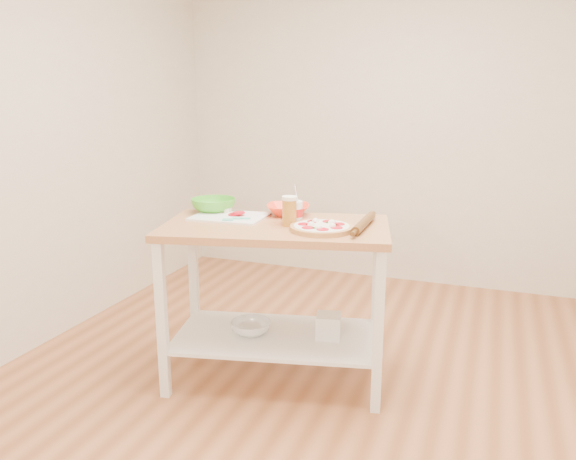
{
  "coord_description": "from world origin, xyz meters",
  "views": [
    {
      "loc": [
        0.67,
        -2.47,
        1.59
      ],
      "look_at": [
        -0.37,
        0.33,
        0.86
      ],
      "focal_mm": 35.0,
      "sensor_mm": 36.0,
      "label": 1
    }
  ],
  "objects_px": {
    "spatula": "(235,219)",
    "orange_bowl": "(288,210)",
    "knife": "(215,210)",
    "shelf_glass_bowl": "(251,327)",
    "cutting_board": "(230,216)",
    "green_bowl": "(213,205)",
    "shelf_bin": "(328,326)",
    "beer_pint": "(289,211)",
    "pizza": "(322,227)",
    "prep_island": "(276,269)",
    "rolling_pin": "(364,223)",
    "yogurt_tub": "(293,212)"
  },
  "relations": [
    {
      "from": "spatula",
      "to": "orange_bowl",
      "type": "height_order",
      "value": "orange_bowl"
    },
    {
      "from": "knife",
      "to": "shelf_glass_bowl",
      "type": "bearing_deg",
      "value": -38.05
    },
    {
      "from": "cutting_board",
      "to": "green_bowl",
      "type": "bearing_deg",
      "value": 144.36
    },
    {
      "from": "shelf_glass_bowl",
      "to": "shelf_bin",
      "type": "xyz_separation_m",
      "value": [
        0.43,
        0.11,
        0.03
      ]
    },
    {
      "from": "green_bowl",
      "to": "beer_pint",
      "type": "bearing_deg",
      "value": -17.46
    },
    {
      "from": "pizza",
      "to": "spatula",
      "type": "height_order",
      "value": "pizza"
    },
    {
      "from": "pizza",
      "to": "spatula",
      "type": "distance_m",
      "value": 0.5
    },
    {
      "from": "green_bowl",
      "to": "shelf_bin",
      "type": "relative_size",
      "value": 1.95
    },
    {
      "from": "prep_island",
      "to": "rolling_pin",
      "type": "relative_size",
      "value": 3.36
    },
    {
      "from": "cutting_board",
      "to": "yogurt_tub",
      "type": "distance_m",
      "value": 0.39
    },
    {
      "from": "spatula",
      "to": "shelf_glass_bowl",
      "type": "xyz_separation_m",
      "value": [
        0.09,
        -0.01,
        -0.62
      ]
    },
    {
      "from": "prep_island",
      "to": "green_bowl",
      "type": "xyz_separation_m",
      "value": [
        -0.46,
        0.17,
        0.29
      ]
    },
    {
      "from": "beer_pint",
      "to": "yogurt_tub",
      "type": "xyz_separation_m",
      "value": [
        -0.0,
        0.06,
        -0.02
      ]
    },
    {
      "from": "spatula",
      "to": "rolling_pin",
      "type": "xyz_separation_m",
      "value": [
        0.69,
        0.11,
        0.01
      ]
    },
    {
      "from": "rolling_pin",
      "to": "shelf_bin",
      "type": "distance_m",
      "value": 0.62
    },
    {
      "from": "knife",
      "to": "beer_pint",
      "type": "height_order",
      "value": "beer_pint"
    },
    {
      "from": "shelf_glass_bowl",
      "to": "shelf_bin",
      "type": "relative_size",
      "value": 1.71
    },
    {
      "from": "rolling_pin",
      "to": "shelf_bin",
      "type": "bearing_deg",
      "value": -173.45
    },
    {
      "from": "yogurt_tub",
      "to": "shelf_bin",
      "type": "xyz_separation_m",
      "value": [
        0.21,
        0.01,
        -0.63
      ]
    },
    {
      "from": "pizza",
      "to": "cutting_board",
      "type": "xyz_separation_m",
      "value": [
        -0.58,
        0.11,
        -0.01
      ]
    },
    {
      "from": "pizza",
      "to": "rolling_pin",
      "type": "distance_m",
      "value": 0.23
    },
    {
      "from": "orange_bowl",
      "to": "yogurt_tub",
      "type": "relative_size",
      "value": 1.14
    },
    {
      "from": "orange_bowl",
      "to": "prep_island",
      "type": "bearing_deg",
      "value": -85.09
    },
    {
      "from": "spatula",
      "to": "beer_pint",
      "type": "bearing_deg",
      "value": -16.84
    },
    {
      "from": "pizza",
      "to": "shelf_glass_bowl",
      "type": "bearing_deg",
      "value": 179.02
    },
    {
      "from": "rolling_pin",
      "to": "prep_island",
      "type": "bearing_deg",
      "value": -168.57
    },
    {
      "from": "knife",
      "to": "shelf_glass_bowl",
      "type": "distance_m",
      "value": 0.72
    },
    {
      "from": "knife",
      "to": "yogurt_tub",
      "type": "distance_m",
      "value": 0.53
    },
    {
      "from": "prep_island",
      "to": "shelf_bin",
      "type": "distance_m",
      "value": 0.44
    },
    {
      "from": "yogurt_tub",
      "to": "shelf_glass_bowl",
      "type": "distance_m",
      "value": 0.71
    },
    {
      "from": "cutting_board",
      "to": "shelf_bin",
      "type": "height_order",
      "value": "cutting_board"
    },
    {
      "from": "orange_bowl",
      "to": "beer_pint",
      "type": "xyz_separation_m",
      "value": [
        0.1,
        -0.25,
        0.05
      ]
    },
    {
      "from": "green_bowl",
      "to": "shelf_bin",
      "type": "height_order",
      "value": "green_bowl"
    },
    {
      "from": "spatula",
      "to": "shelf_bin",
      "type": "xyz_separation_m",
      "value": [
        0.51,
        0.09,
        -0.59
      ]
    },
    {
      "from": "prep_island",
      "to": "beer_pint",
      "type": "height_order",
      "value": "beer_pint"
    },
    {
      "from": "beer_pint",
      "to": "prep_island",
      "type": "bearing_deg",
      "value": 179.2
    },
    {
      "from": "knife",
      "to": "shelf_bin",
      "type": "relative_size",
      "value": 2.02
    },
    {
      "from": "beer_pint",
      "to": "yogurt_tub",
      "type": "height_order",
      "value": "yogurt_tub"
    },
    {
      "from": "rolling_pin",
      "to": "shelf_glass_bowl",
      "type": "distance_m",
      "value": 0.88
    },
    {
      "from": "green_bowl",
      "to": "shelf_glass_bowl",
      "type": "xyz_separation_m",
      "value": [
        0.32,
        -0.2,
        -0.65
      ]
    },
    {
      "from": "green_bowl",
      "to": "shelf_glass_bowl",
      "type": "relative_size",
      "value": 1.14
    },
    {
      "from": "knife",
      "to": "rolling_pin",
      "type": "bearing_deg",
      "value": -9.97
    },
    {
      "from": "shelf_glass_bowl",
      "to": "knife",
      "type": "bearing_deg",
      "value": 148.02
    },
    {
      "from": "green_bowl",
      "to": "beer_pint",
      "type": "xyz_separation_m",
      "value": [
        0.54,
        -0.17,
        0.04
      ]
    },
    {
      "from": "cutting_board",
      "to": "pizza",
      "type": "bearing_deg",
      "value": -13.33
    },
    {
      "from": "knife",
      "to": "rolling_pin",
      "type": "relative_size",
      "value": 0.69
    },
    {
      "from": "prep_island",
      "to": "shelf_glass_bowl",
      "type": "relative_size",
      "value": 5.8
    },
    {
      "from": "pizza",
      "to": "cutting_board",
      "type": "distance_m",
      "value": 0.59
    },
    {
      "from": "pizza",
      "to": "green_bowl",
      "type": "xyz_separation_m",
      "value": [
        -0.73,
        0.21,
        0.02
      ]
    },
    {
      "from": "prep_island",
      "to": "knife",
      "type": "xyz_separation_m",
      "value": [
        -0.44,
        0.15,
        0.27
      ]
    }
  ]
}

